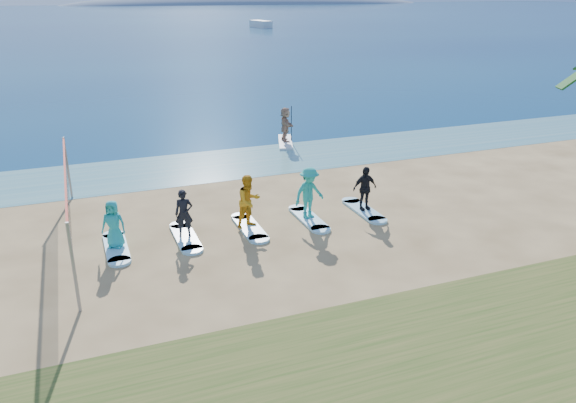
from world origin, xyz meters
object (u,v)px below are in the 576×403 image
object	(u,v)px
paddleboard	(285,142)
student_0	(113,224)
surfboard_4	(364,210)
surfboard_1	(186,237)
student_2	(249,201)
surfboard_0	(116,248)
student_1	(184,214)
student_3	(309,193)
boat_offshore_b	(261,27)
surfboard_3	(309,219)
student_4	(365,188)
paddleboarder	(285,124)
volleyball_net	(67,188)
surfboard_2	(250,228)

from	to	relation	value
paddleboard	student_0	distance (m)	14.31
surfboard_4	surfboard_1	bearing A→B (deg)	180.00
student_2	surfboard_4	size ratio (longest dim) A/B	0.85
surfboard_0	student_2	bearing A→B (deg)	0.00
student_1	surfboard_1	bearing A→B (deg)	0.00
student_0	student_3	world-z (taller)	student_3
paddleboard	surfboard_0	xyz separation A→B (m)	(-9.81, -10.39, -0.01)
student_2	boat_offshore_b	bearing A→B (deg)	51.33
surfboard_3	student_4	xyz separation A→B (m)	(2.24, 0.00, 0.88)
student_3	student_1	bearing A→B (deg)	165.23
paddleboarder	student_1	world-z (taller)	paddleboarder
surfboard_3	surfboard_0	bearing A→B (deg)	180.00
volleyball_net	student_1	world-z (taller)	volleyball_net
student_3	volleyball_net	bearing A→B (deg)	158.10
volleyball_net	surfboard_2	bearing A→B (deg)	-9.88
student_3	paddleboarder	bearing A→B (deg)	58.74
paddleboard	surfboard_3	size ratio (longest dim) A/B	1.36
paddleboard	student_3	bearing A→B (deg)	-87.56
surfboard_0	student_2	world-z (taller)	student_2
paddleboard	paddleboarder	distance (m)	0.97
boat_offshore_b	student_1	world-z (taller)	student_1
student_1	surfboard_3	bearing A→B (deg)	11.20
volleyball_net	surfboard_4	bearing A→B (deg)	-5.57
student_1	surfboard_2	world-z (taller)	student_1
paddleboarder	volleyball_net	bearing A→B (deg)	138.48
student_1	student_4	distance (m)	6.73
surfboard_1	surfboard_3	bearing A→B (deg)	0.00
student_3	student_4	xyz separation A→B (m)	(2.24, 0.00, -0.11)
boat_offshore_b	surfboard_4	xyz separation A→B (m)	(-30.70, -103.07, 0.04)
boat_offshore_b	surfboard_0	bearing A→B (deg)	-122.06
paddleboard	surfboard_4	size ratio (longest dim) A/B	1.36
paddleboarder	surfboard_0	world-z (taller)	paddleboarder
volleyball_net	surfboard_1	world-z (taller)	volleyball_net
volleyball_net	student_4	bearing A→B (deg)	-5.57
paddleboarder	surfboard_4	size ratio (longest dim) A/B	0.83
paddleboarder	surfboard_1	size ratio (longest dim) A/B	0.83
student_2	student_4	xyz separation A→B (m)	(4.49, 0.00, -0.10)
surfboard_1	surfboard_4	world-z (taller)	same
student_1	surfboard_4	bearing A→B (deg)	11.20
volleyball_net	boat_offshore_b	size ratio (longest dim) A/B	1.46
student_0	surfboard_2	size ratio (longest dim) A/B	0.71
surfboard_2	surfboard_3	distance (m)	2.24
student_0	student_4	distance (m)	8.98
boat_offshore_b	surfboard_2	xyz separation A→B (m)	(-35.19, -103.07, 0.04)
paddleboard	boat_offshore_b	xyz separation A→B (m)	(29.87, 92.68, -0.06)
surfboard_2	student_2	bearing A→B (deg)	0.00
student_2	student_3	xyz separation A→B (m)	(2.24, 0.00, 0.01)
surfboard_0	student_4	distance (m)	9.02
boat_offshore_b	surfboard_1	distance (m)	109.66
student_0	student_3	size ratio (longest dim) A/B	0.83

